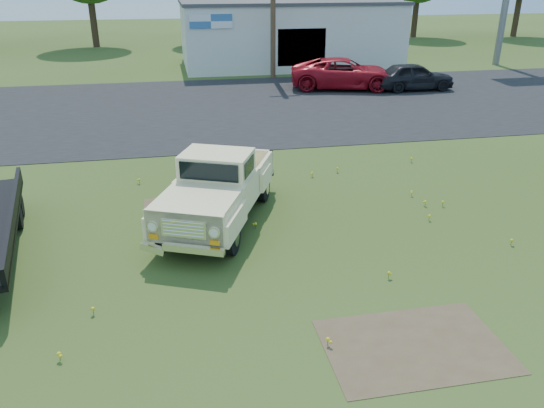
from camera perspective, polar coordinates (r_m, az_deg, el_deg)
The scene contains 8 objects.
ground at distance 11.39m, azimuth 1.68°, elevation -6.66°, with size 140.00×140.00×0.00m, color #314717.
asphalt_lot at distance 25.35m, azimuth -5.83°, elevation 10.33°, with size 90.00×14.00×0.02m, color black.
dirt_patch_a at distance 9.48m, azimuth 15.01°, elevation -14.54°, with size 3.00×2.00×0.01m, color brown.
dirt_patch_b at distance 14.29m, azimuth -9.26°, elevation -0.42°, with size 2.20×1.60×0.01m, color brown.
commercial_building at distance 37.67m, azimuth 1.70°, elevation 17.97°, with size 14.20×8.20×4.15m.
vintage_pickup_truck at distance 13.05m, azimuth -5.86°, elevation 1.76°, with size 1.95×5.03×1.82m, color beige, non-canonical shape.
red_pickup at distance 29.58m, azimuth 7.82°, elevation 13.71°, with size 2.65×5.74×1.60m, color maroon.
dark_sedan at distance 29.91m, azimuth 14.97°, elevation 13.10°, with size 1.69×4.21×1.43m, color black.
Camera 1 is at (-2.20, -9.60, 5.72)m, focal length 35.00 mm.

